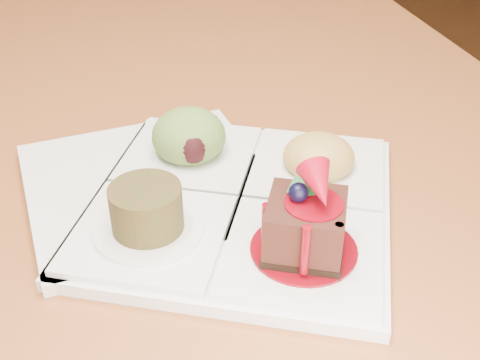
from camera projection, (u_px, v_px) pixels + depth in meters
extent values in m
cube|color=brown|center=(123.00, 83.00, 0.84)|extent=(1.00, 1.80, 0.04)
cylinder|color=brown|center=(265.00, 68.00, 1.81)|extent=(0.06, 0.06, 0.71)
cube|color=black|center=(474.00, 191.00, 1.07)|extent=(0.54, 0.54, 0.04)
cylinder|color=black|center=(344.00, 230.00, 1.37)|extent=(0.04, 0.04, 0.45)
cube|color=silver|center=(240.00, 206.00, 0.56)|extent=(0.36, 0.36, 0.01)
cube|color=silver|center=(303.00, 253.00, 0.49)|extent=(0.17, 0.17, 0.01)
cube|color=silver|center=(149.00, 233.00, 0.51)|extent=(0.17, 0.17, 0.01)
cube|color=silver|center=(190.00, 154.00, 0.62)|extent=(0.17, 0.17, 0.01)
cube|color=silver|center=(318.00, 168.00, 0.60)|extent=(0.17, 0.17, 0.01)
cylinder|color=#69030C|center=(304.00, 249.00, 0.49)|extent=(0.09, 0.09, 0.00)
cube|color=black|center=(304.00, 247.00, 0.49)|extent=(0.08, 0.08, 0.01)
cube|color=#33160E|center=(306.00, 223.00, 0.47)|extent=(0.08, 0.08, 0.04)
cylinder|color=#69030C|center=(307.00, 202.00, 0.46)|extent=(0.05, 0.05, 0.00)
sphere|color=black|center=(298.00, 192.00, 0.46)|extent=(0.02, 0.02, 0.02)
cone|color=maroon|center=(319.00, 186.00, 0.45)|extent=(0.03, 0.04, 0.04)
cube|color=#134D1D|center=(306.00, 187.00, 0.47)|extent=(0.01, 0.02, 0.01)
cube|color=#134D1D|center=(297.00, 186.00, 0.47)|extent=(0.02, 0.02, 0.01)
cylinder|color=#69030C|center=(305.00, 250.00, 0.45)|extent=(0.01, 0.01, 0.04)
cylinder|color=#69030C|center=(337.00, 245.00, 0.45)|extent=(0.01, 0.01, 0.04)
cylinder|color=#69030C|center=(266.00, 224.00, 0.47)|extent=(0.01, 0.01, 0.04)
cylinder|color=silver|center=(149.00, 229.00, 0.51)|extent=(0.09, 0.09, 0.00)
cylinder|color=#462914|center=(146.00, 208.00, 0.50)|extent=(0.06, 0.06, 0.04)
cylinder|color=#422A0E|center=(145.00, 194.00, 0.49)|extent=(0.05, 0.05, 0.00)
ellipsoid|color=olive|center=(189.00, 136.00, 0.61)|extent=(0.08, 0.08, 0.06)
ellipsoid|color=black|center=(193.00, 148.00, 0.59)|extent=(0.04, 0.03, 0.03)
ellipsoid|color=#BB8543|center=(319.00, 157.00, 0.59)|extent=(0.07, 0.07, 0.04)
cube|color=orange|center=(332.00, 149.00, 0.60)|extent=(0.02, 0.02, 0.02)
cube|color=#5C821C|center=(322.00, 145.00, 0.60)|extent=(0.02, 0.02, 0.02)
cube|color=orange|center=(312.00, 148.00, 0.60)|extent=(0.02, 0.02, 0.02)
cube|color=#5C821C|center=(302.00, 151.00, 0.59)|extent=(0.02, 0.02, 0.02)
cube|color=orange|center=(306.00, 158.00, 0.58)|extent=(0.02, 0.02, 0.02)
cube|color=#5C821C|center=(317.00, 162.00, 0.58)|extent=(0.02, 0.02, 0.01)
cube|color=orange|center=(331.00, 164.00, 0.58)|extent=(0.02, 0.02, 0.02)
cube|color=#5C821C|center=(334.00, 155.00, 0.58)|extent=(0.02, 0.02, 0.02)
cube|color=silver|center=(149.00, 185.00, 0.59)|extent=(0.26, 0.26, 0.01)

